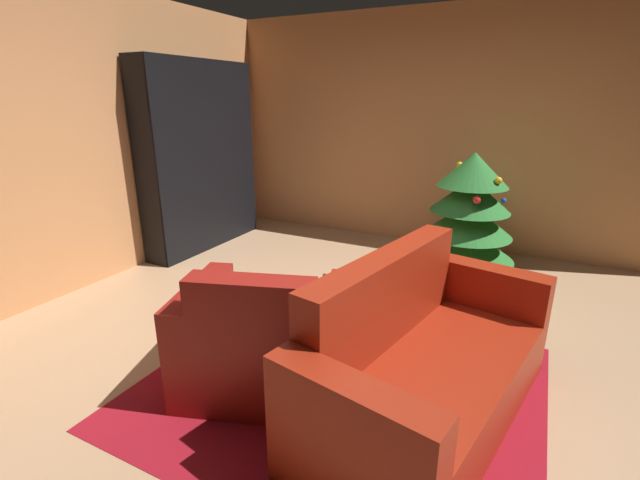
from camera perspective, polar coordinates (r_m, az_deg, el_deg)
The scene contains 11 objects.
ground_plane at distance 3.28m, azimuth 3.01°, elevation -13.69°, with size 6.51×6.51×0.00m, color tan.
wall_back at distance 5.43m, azimuth 15.39°, elevation 13.48°, with size 5.39×0.06×2.70m, color tan.
wall_left at distance 4.58m, azimuth -29.55°, elevation 11.08°, with size 0.06×5.55×2.70m, color tan.
area_rug at distance 2.91m, azimuth 2.76°, elevation -18.29°, with size 2.33×2.08×0.01m, color maroon.
bookshelf_unit at distance 5.43m, azimuth -14.40°, elevation 9.93°, with size 0.33×1.63×2.13m.
armchair_red at distance 2.75m, azimuth -6.89°, elevation -13.21°, with size 1.20×1.05×0.84m.
couch_red at distance 2.60m, azimuth 13.15°, elevation -15.56°, with size 1.14×1.88×0.90m.
coffee_table at distance 2.77m, azimuth 0.72°, elevation -10.93°, with size 0.68×0.68×0.42m.
book_stack_on_table at distance 2.78m, azimuth 0.46°, elevation -8.92°, with size 0.21×0.18×0.08m.
bottle_on_table at distance 2.88m, azimuth 0.61°, elevation -6.90°, with size 0.07×0.07×0.22m.
decorated_tree at distance 4.63m, azimuth 18.80°, elevation 3.25°, with size 0.96×0.96×1.23m.
Camera 1 is at (1.10, -2.56, 1.73)m, focal length 24.61 mm.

